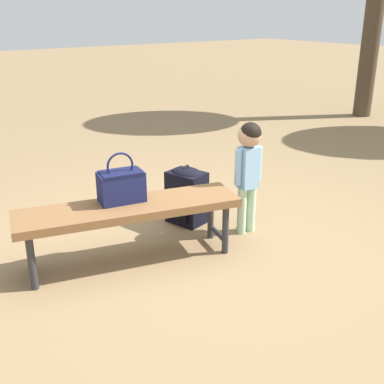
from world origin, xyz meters
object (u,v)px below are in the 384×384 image
object	(u,v)px
handbag	(121,185)
backpack_large	(187,194)
park_bench	(129,212)
child_standing	(249,161)

from	to	relation	value
handbag	backpack_large	distance (m)	0.84
park_bench	handbag	world-z (taller)	handbag
park_bench	child_standing	size ratio (longest dim) A/B	1.77
park_bench	handbag	distance (m)	0.20
park_bench	backpack_large	xyz separation A→B (m)	(0.73, 0.33, -0.13)
backpack_large	handbag	bearing A→B (deg)	-161.39
handbag	child_standing	distance (m)	1.05
child_standing	backpack_large	xyz separation A→B (m)	(-0.29, 0.45, -0.36)
park_bench	handbag	xyz separation A→B (m)	(-0.01, 0.08, 0.18)
handbag	child_standing	world-z (taller)	child_standing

